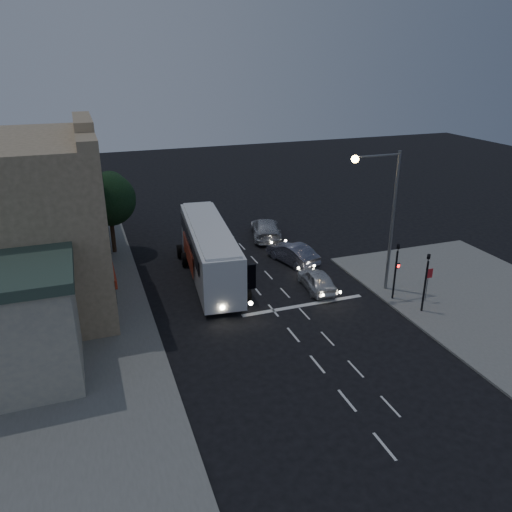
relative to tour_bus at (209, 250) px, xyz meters
name	(u,v)px	position (x,y,z in m)	size (l,w,h in m)	color
ground	(286,326)	(2.33, -8.09, -2.03)	(120.00, 120.00, 0.00)	black
sidewalk_far	(46,300)	(-10.67, -0.09, -1.97)	(12.00, 50.00, 0.12)	slate
road_markings	(285,298)	(3.62, -4.79, -2.02)	(8.00, 30.55, 0.01)	silver
tour_bus	(209,250)	(0.00, 0.00, 0.00)	(3.79, 12.44, 3.75)	white
car_suv	(317,280)	(6.09, -4.29, -1.34)	(1.63, 4.05, 1.38)	white
car_sedan_a	(292,253)	(6.39, 0.40, -1.27)	(1.60, 4.59, 1.51)	slate
car_sedan_b	(266,229)	(6.49, 6.27, -1.23)	(2.24, 5.51, 1.60)	silver
traffic_signal_main	(396,265)	(9.93, -7.31, 0.39)	(0.25, 0.35, 4.10)	black
traffic_signal_side	(426,276)	(10.63, -9.29, 0.39)	(0.18, 0.15, 4.10)	black
regulatory_sign	(428,280)	(11.63, -8.33, -0.43)	(0.45, 0.12, 2.20)	slate
streetlight	(385,207)	(9.67, -5.89, 3.70)	(3.32, 0.44, 9.00)	slate
main_building	(15,225)	(-11.63, -0.09, 3.13)	(10.12, 12.00, 11.00)	#887554
low_building_north	(38,201)	(-11.17, 11.91, 1.36)	(9.40, 9.40, 6.50)	gray
street_tree	(109,197)	(-5.88, 6.93, 2.47)	(4.00, 4.00, 6.20)	black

